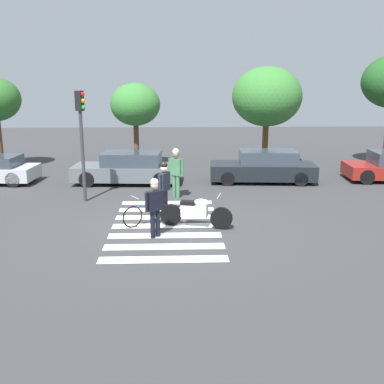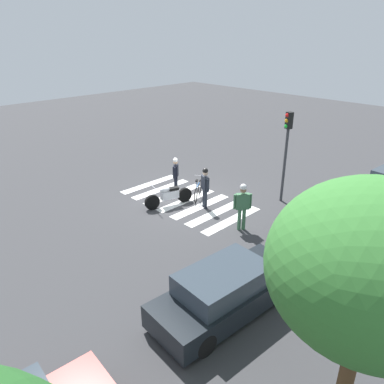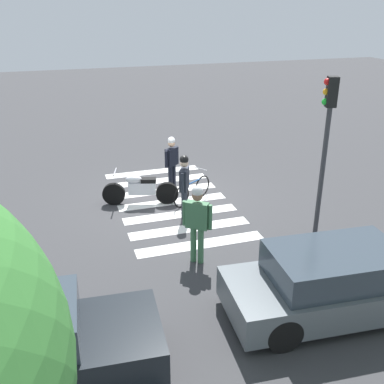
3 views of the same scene
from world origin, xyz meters
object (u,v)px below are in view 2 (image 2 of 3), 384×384
object	(u,v)px
officer_by_motorcycle	(205,185)
police_motorcycle	(169,196)
traffic_light_pole	(286,143)
officer_on_foot	(176,173)
car_black_suv	(227,291)
leaning_bicycle	(198,190)
pedestrian_bystander	(242,203)
car_grey_coupe	(330,219)

from	to	relation	value
officer_by_motorcycle	police_motorcycle	bearing A→B (deg)	-51.92
traffic_light_pole	officer_on_foot	bearing A→B (deg)	-55.56
police_motorcycle	car_black_suv	xyz separation A→B (m)	(3.28, 6.17, 0.19)
leaning_bicycle	pedestrian_bystander	size ratio (longest dim) A/B	0.75
car_black_suv	traffic_light_pole	bearing A→B (deg)	-157.51
leaning_bicycle	car_grey_coupe	distance (m)	5.93
officer_on_foot	car_grey_coupe	distance (m)	7.14
pedestrian_bystander	traffic_light_pole	distance (m)	3.75
police_motorcycle	officer_by_motorcycle	bearing A→B (deg)	128.08
police_motorcycle	leaning_bicycle	distance (m)	1.53
leaning_bicycle	officer_by_motorcycle	size ratio (longest dim) A/B	0.78
officer_by_motorcycle	pedestrian_bystander	xyz separation A→B (m)	(0.39, 2.33, 0.06)
officer_on_foot	car_black_suv	distance (m)	8.34
leaning_bicycle	officer_by_motorcycle	bearing A→B (deg)	61.19
car_grey_coupe	car_black_suv	bearing A→B (deg)	0.47
pedestrian_bystander	traffic_light_pole	size ratio (longest dim) A/B	0.47
officer_on_foot	officer_by_motorcycle	bearing A→B (deg)	84.18
officer_on_foot	pedestrian_bystander	size ratio (longest dim) A/B	0.91
police_motorcycle	car_black_suv	distance (m)	6.99
pedestrian_bystander	car_grey_coupe	distance (m)	3.31
police_motorcycle	officer_on_foot	xyz separation A→B (m)	(-1.20, -0.86, 0.52)
officer_by_motorcycle	car_black_suv	distance (m)	6.52
officer_by_motorcycle	traffic_light_pole	xyz separation A→B (m)	(-2.98, 1.92, 1.65)
car_black_suv	leaning_bicycle	bearing A→B (deg)	-129.18
leaning_bicycle	car_black_suv	bearing A→B (deg)	50.82
police_motorcycle	officer_by_motorcycle	size ratio (longest dim) A/B	1.21
police_motorcycle	pedestrian_bystander	bearing A→B (deg)	99.38
car_black_suv	officer_on_foot	bearing A→B (deg)	-122.46
car_grey_coupe	traffic_light_pole	xyz separation A→B (m)	(-1.30, -2.95, 2.06)
officer_on_foot	car_grey_coupe	xyz separation A→B (m)	(-1.47, 6.98, -0.34)
car_grey_coupe	police_motorcycle	bearing A→B (deg)	-66.48
officer_by_motorcycle	traffic_light_pole	size ratio (longest dim) A/B	0.45
pedestrian_bystander	traffic_light_pole	world-z (taller)	traffic_light_pole
car_grey_coupe	leaning_bicycle	bearing A→B (deg)	-78.67
leaning_bicycle	car_grey_coupe	size ratio (longest dim) A/B	0.30
officer_by_motorcycle	car_black_suv	world-z (taller)	officer_by_motorcycle
officer_on_foot	car_black_suv	size ratio (longest dim) A/B	0.37
car_black_suv	traffic_light_pole	world-z (taller)	traffic_light_pole
police_motorcycle	car_black_suv	size ratio (longest dim) A/B	0.47
officer_on_foot	leaning_bicycle	bearing A→B (deg)	104.53
police_motorcycle	traffic_light_pole	world-z (taller)	traffic_light_pole
leaning_bicycle	officer_by_motorcycle	xyz separation A→B (m)	(0.52, 0.94, 0.69)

